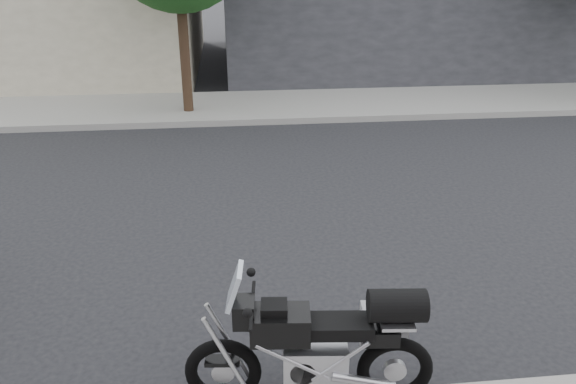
# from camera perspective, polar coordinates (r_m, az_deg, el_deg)

# --- Properties ---
(ground) EXTENTS (120.00, 120.00, 0.00)m
(ground) POSITION_cam_1_polar(r_m,az_deg,el_deg) (8.71, 1.16, -2.35)
(ground) COLOR black
(ground) RESTS_ON ground
(far_sidewalk) EXTENTS (44.00, 3.00, 0.15)m
(far_sidewalk) POSITION_cam_1_polar(r_m,az_deg,el_deg) (14.80, -2.09, 8.71)
(far_sidewalk) COLOR gray
(far_sidewalk) RESTS_ON ground
(motorcycle) EXTENTS (2.20, 0.71, 1.39)m
(motorcycle) POSITION_cam_1_polar(r_m,az_deg,el_deg) (5.07, 3.90, -15.21)
(motorcycle) COLOR black
(motorcycle) RESTS_ON ground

